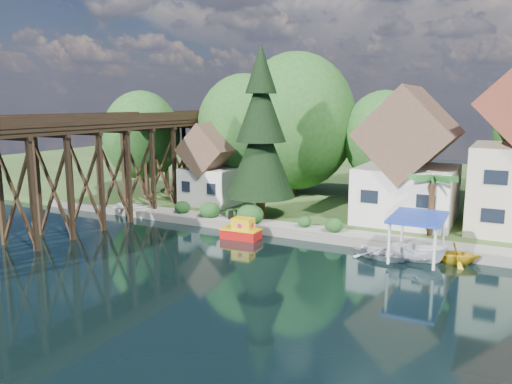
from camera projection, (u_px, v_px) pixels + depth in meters
The scene contains 15 objects.
ground at pixel (239, 269), 30.95m from camera, with size 140.00×140.00×0.00m, color black.
bank at pixel (376, 185), 60.61m from camera, with size 140.00×52.00×0.50m, color #2D451B.
seawall at pixel (341, 241), 36.07m from camera, with size 60.00×0.40×0.62m, color slate.
promenade at pixel (373, 237), 36.26m from camera, with size 50.00×2.60×0.06m, color gray.
trestle_bridge at pixel (102, 161), 41.78m from camera, with size 4.12×44.18×9.30m.
house_left at pixel (409, 165), 40.85m from camera, with size 7.64×8.64×11.02m.
shed at pixel (213, 169), 47.93m from camera, with size 5.09×5.40×7.85m.
bg_trees at pixel (356, 133), 47.78m from camera, with size 49.90×13.30×10.57m.
shrubs at pixel (245, 213), 40.91m from camera, with size 15.76×2.47×1.70m.
conifer at pixel (261, 136), 41.74m from camera, with size 5.84×5.84×14.39m.
palm_tree at pixel (433, 180), 36.08m from camera, with size 3.56×3.56×4.77m.
tugboat at pixel (241, 230), 37.69m from camera, with size 3.00×1.72×2.13m.
boat_white_a at pixel (381, 252), 33.04m from camera, with size 2.74×3.83×0.79m, color white.
boat_canopy at pixel (417, 242), 31.97m from camera, with size 3.85×4.78×3.06m.
boat_yellow at pixel (457, 252), 31.79m from camera, with size 2.44×2.83×1.49m, color gold.
Camera 1 is at (14.60, -25.80, 10.15)m, focal length 35.00 mm.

